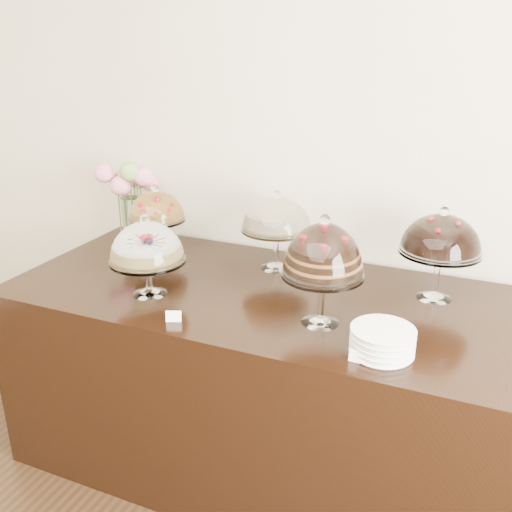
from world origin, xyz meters
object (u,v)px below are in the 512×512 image
at_px(display_counter, 260,379).
at_px(cake_stand_fruit_tart, 156,209).
at_px(cake_stand_choco_layer, 323,254).
at_px(cake_stand_dark_choco, 441,238).
at_px(cake_stand_sugar_sponge, 147,246).
at_px(plate_stack, 382,341).
at_px(cake_stand_cheesecake, 276,217).
at_px(flower_vase, 129,190).

bearing_deg(display_counter, cake_stand_fruit_tart, 160.86).
relative_size(cake_stand_choco_layer, cake_stand_dark_choco, 1.09).
xyz_separation_m(cake_stand_sugar_sponge, plate_stack, (1.02, -0.10, -0.17)).
bearing_deg(cake_stand_cheesecake, flower_vase, 174.39).
xyz_separation_m(display_counter, cake_stand_sugar_sponge, (-0.43, -0.21, 0.67)).
distance_m(cake_stand_fruit_tart, flower_vase, 0.29).
relative_size(cake_stand_sugar_sponge, cake_stand_fruit_tart, 1.00).
bearing_deg(display_counter, cake_stand_cheesecake, 97.68).
xyz_separation_m(cake_stand_cheesecake, flower_vase, (-0.88, 0.09, 0.02)).
distance_m(display_counter, cake_stand_cheesecake, 0.75).
relative_size(cake_stand_cheesecake, cake_stand_fruit_tart, 1.07).
relative_size(display_counter, cake_stand_choco_layer, 5.03).
distance_m(display_counter, cake_stand_sugar_sponge, 0.82).
xyz_separation_m(cake_stand_choco_layer, cake_stand_cheesecake, (-0.36, 0.45, -0.03)).
xyz_separation_m(cake_stand_sugar_sponge, cake_stand_dark_choco, (1.13, 0.44, 0.05)).
relative_size(cake_stand_choco_layer, plate_stack, 2.00).
distance_m(cake_stand_fruit_tart, plate_stack, 1.38).
relative_size(display_counter, plate_stack, 10.08).
xyz_separation_m(cake_stand_fruit_tart, plate_stack, (1.25, -0.54, -0.18)).
height_order(cake_stand_fruit_tart, plate_stack, cake_stand_fruit_tart).
bearing_deg(display_counter, cake_stand_dark_choco, 17.94).
distance_m(display_counter, flower_vase, 1.22).
distance_m(cake_stand_sugar_sponge, plate_stack, 1.04).
relative_size(cake_stand_cheesecake, plate_stack, 1.74).
bearing_deg(cake_stand_sugar_sponge, display_counter, 26.69).
height_order(cake_stand_choco_layer, flower_vase, cake_stand_choco_layer).
bearing_deg(cake_stand_choco_layer, display_counter, 151.39).
bearing_deg(flower_vase, cake_stand_choco_layer, -23.50).
distance_m(cake_stand_cheesecake, flower_vase, 0.88).
bearing_deg(plate_stack, cake_stand_choco_layer, 152.79).
bearing_deg(display_counter, flower_vase, 158.44).
bearing_deg(cake_stand_cheesecake, cake_stand_fruit_tart, -175.92).
xyz_separation_m(display_counter, cake_stand_fruit_tart, (-0.66, 0.23, 0.68)).
xyz_separation_m(cake_stand_dark_choco, cake_stand_fruit_tart, (-1.36, 0.00, -0.04)).
bearing_deg(cake_stand_fruit_tart, cake_stand_cheesecake, 4.08).
relative_size(cake_stand_dark_choco, flower_vase, 0.92).
xyz_separation_m(cake_stand_sugar_sponge, cake_stand_cheesecake, (0.39, 0.49, 0.03)).
relative_size(cake_stand_sugar_sponge, cake_stand_cheesecake, 0.93).
bearing_deg(flower_vase, display_counter, -21.56).
height_order(cake_stand_cheesecake, cake_stand_dark_choco, cake_stand_dark_choco).
xyz_separation_m(cake_stand_fruit_tart, flower_vase, (-0.25, 0.13, 0.04)).
bearing_deg(display_counter, cake_stand_choco_layer, -28.61).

